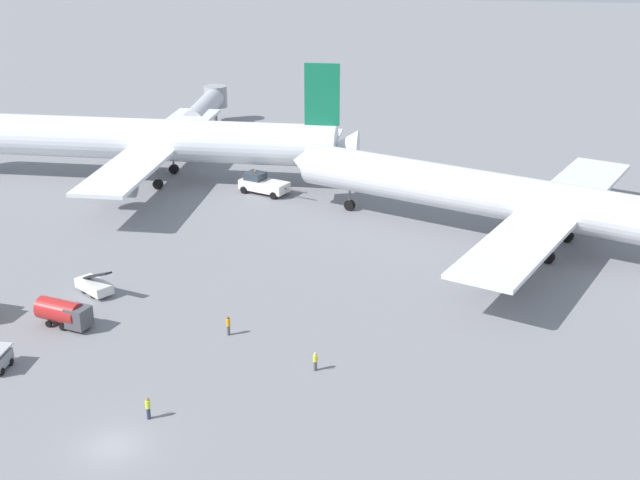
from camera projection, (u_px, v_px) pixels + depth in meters
ground_plane at (112, 447)px, 56.45m from camera, size 600.00×600.00×0.00m
airliner_at_gate_left at (140, 140)px, 109.60m from camera, size 58.06×42.16×16.05m
airliner_being_pushed at (533, 203)px, 87.96m from camera, size 56.43×41.69×16.12m
pushback_tug at (263, 184)px, 106.12m from camera, size 9.32×4.77×2.85m
gse_fuel_bowser_stubby at (64, 313)px, 72.17m from camera, size 5.21×3.05×2.40m
gse_belt_loader_portside at (94, 285)px, 78.57m from camera, size 4.75×3.84×3.02m
ground_crew_wing_walker_right at (148, 408)px, 59.21m from camera, size 0.36×0.48×1.74m
ground_crew_marshaller_foreground at (315, 361)px, 65.47m from camera, size 0.38×0.45×1.58m
ground_crew_ramp_agent_by_cones at (228, 325)px, 70.87m from camera, size 0.36×0.36×1.75m
jet_bridge at (207, 105)px, 134.39m from camera, size 4.95×19.71×6.02m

